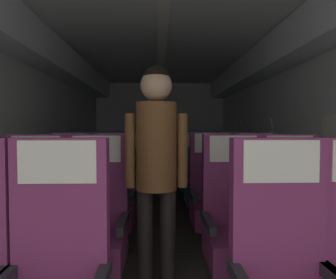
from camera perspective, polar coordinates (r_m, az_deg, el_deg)
name	(u,v)px	position (r m, az deg, el deg)	size (l,w,h in m)	color
ground	(163,230)	(3.66, -1.05, -16.83)	(3.35, 7.99, 0.02)	#3D3833
fuselage_shell	(162,89)	(3.75, -1.12, 9.54)	(3.23, 7.64, 2.33)	silver
seat_b_left_window	(32,226)	(2.47, -24.46, -14.81)	(0.48, 0.50, 1.13)	#38383D
seat_b_left_aisle	(95,226)	(2.34, -13.75, -15.63)	(0.48, 0.50, 1.13)	#38383D
seat_b_right_aisle	(294,224)	(2.50, 22.83, -14.55)	(0.48, 0.50, 1.13)	#38383D
seat_b_right_window	(236,225)	(2.35, 12.74, -15.56)	(0.48, 0.50, 1.13)	#38383D
seat_c_left_window	(68,198)	(3.26, -18.56, -10.59)	(0.48, 0.50, 1.13)	#38383D
seat_c_left_aisle	(112,198)	(3.17, -10.67, -10.89)	(0.48, 0.50, 1.13)	#38383D
seat_c_right_aisle	(258,197)	(3.28, 16.73, -10.51)	(0.48, 0.50, 1.13)	#38383D
seat_c_right_window	(213,197)	(3.17, 8.55, -10.85)	(0.48, 0.50, 1.13)	#38383D
seat_d_left_window	(87,183)	(4.07, -15.20, -8.00)	(0.48, 0.50, 1.13)	#38383D
seat_d_left_aisle	(123,183)	(4.01, -8.55, -8.12)	(0.48, 0.50, 1.13)	#38383D
seat_d_right_aisle	(235,182)	(4.11, 12.72, -7.89)	(0.48, 0.50, 1.13)	#38383D
seat_d_right_window	(202,182)	(4.01, 6.52, -8.11)	(0.48, 0.50, 1.13)	#38383D
seat_e_left_window	(101,173)	(4.92, -12.72, -6.23)	(0.48, 0.50, 1.13)	#38383D
seat_e_left_aisle	(129,173)	(4.88, -7.46, -6.27)	(0.48, 0.50, 1.13)	#38383D
seat_e_right_aisle	(221,172)	(4.94, 10.12, -6.17)	(0.48, 0.50, 1.13)	#38383D
seat_e_right_window	(193,172)	(4.87, 4.85, -6.27)	(0.48, 0.50, 1.13)	#38383D
flight_attendant	(156,156)	(2.06, -2.24, -3.12)	(0.43, 0.28, 1.61)	black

